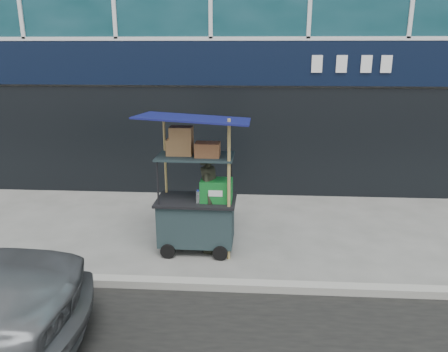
{
  "coord_description": "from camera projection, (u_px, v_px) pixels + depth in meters",
  "views": [
    {
      "loc": [
        0.89,
        -5.56,
        3.24
      ],
      "look_at": [
        0.45,
        1.2,
        1.23
      ],
      "focal_mm": 35.0,
      "sensor_mm": 36.0,
      "label": 1
    }
  ],
  "objects": [
    {
      "name": "vendor_man",
      "position": [
        210.0,
        199.0,
        7.05
      ],
      "size": [
        0.48,
        0.68,
        1.76
      ],
      "primitive_type": "imported",
      "rotation": [
        0.0,
        0.0,
        1.48
      ],
      "color": "#27291E",
      "rests_on": "ground"
    },
    {
      "name": "vendor_cart",
      "position": [
        197.0,
        204.0,
        7.04
      ],
      "size": [
        1.7,
        1.22,
        2.29
      ],
      "rotation": [
        0.0,
        0.0,
        -0.01
      ],
      "color": "#1C2A30",
      "rests_on": "ground"
    },
    {
      "name": "curb",
      "position": [
        185.0,
        284.0,
        6.09
      ],
      "size": [
        80.0,
        0.18,
        0.12
      ],
      "primitive_type": "cube",
      "color": "#96978E",
      "rests_on": "ground"
    },
    {
      "name": "ground",
      "position": [
        188.0,
        280.0,
        6.3
      ],
      "size": [
        80.0,
        80.0,
        0.0
      ],
      "primitive_type": "plane",
      "color": "#60605C",
      "rests_on": "ground"
    }
  ]
}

